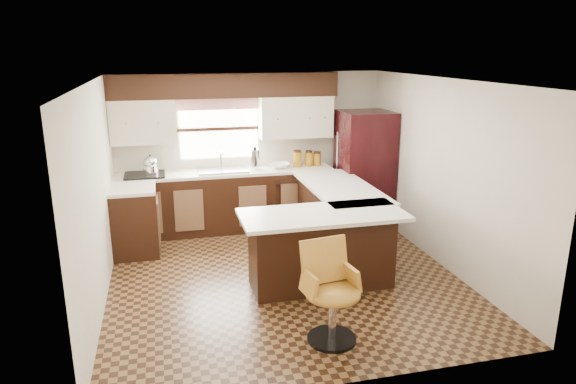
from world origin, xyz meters
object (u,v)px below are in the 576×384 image
object	(u,v)px
peninsula_long	(336,221)
refrigerator	(364,170)
peninsula_return	(321,250)
bar_chair	(333,294)

from	to	relation	value
peninsula_long	refrigerator	world-z (taller)	refrigerator
peninsula_return	bar_chair	world-z (taller)	bar_chair
peninsula_return	bar_chair	xyz separation A→B (m)	(-0.26, -1.18, 0.04)
peninsula_return	bar_chair	size ratio (longest dim) A/B	1.67
peninsula_return	refrigerator	size ratio (longest dim) A/B	0.90
refrigerator	peninsula_return	bearing A→B (deg)	-124.00
refrigerator	peninsula_long	bearing A→B (deg)	-129.04
peninsula_long	refrigerator	xyz separation A→B (m)	(0.79, 0.97, 0.46)
bar_chair	refrigerator	bearing A→B (deg)	54.72
bar_chair	peninsula_return	bearing A→B (deg)	69.07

